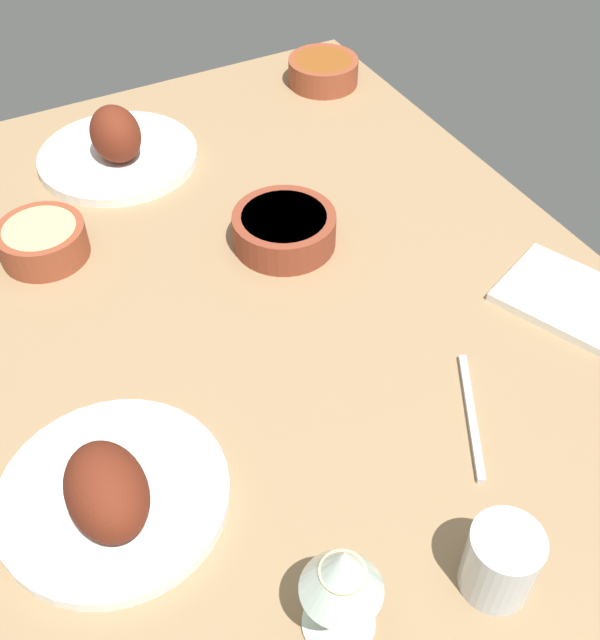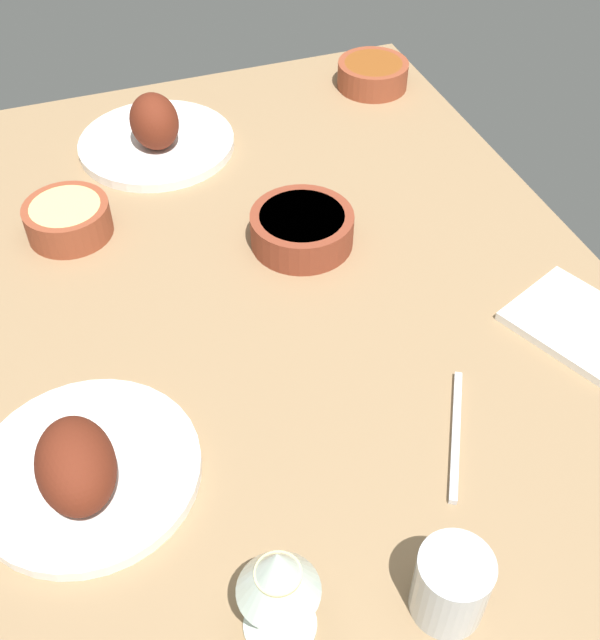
{
  "view_description": "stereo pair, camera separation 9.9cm",
  "coord_description": "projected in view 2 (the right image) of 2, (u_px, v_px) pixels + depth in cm",
  "views": [
    {
      "loc": [
        -61.19,
        32.4,
        76.36
      ],
      "look_at": [
        0.0,
        0.0,
        6.0
      ],
      "focal_mm": 43.31,
      "sensor_mm": 36.0,
      "label": 1
    },
    {
      "loc": [
        -65.17,
        23.38,
        76.36
      ],
      "look_at": [
        0.0,
        0.0,
        6.0
      ],
      "focal_mm": 43.31,
      "sensor_mm": 36.0,
      "label": 2
    }
  ],
  "objects": [
    {
      "name": "dining_table",
      "position": [
        300.0,
        341.0,
        1.02
      ],
      "size": [
        140.0,
        90.0,
        4.0
      ],
      "primitive_type": "cube",
      "color": "#937551",
      "rests_on": "ground"
    },
    {
      "name": "plate_far_side",
      "position": [
        83.0,
        469.0,
        0.82
      ],
      "size": [
        24.83,
        24.83,
        9.72
      ],
      "color": "white",
      "rests_on": "dining_table"
    },
    {
      "name": "plate_center_main",
      "position": [
        156.0,
        135.0,
        1.28
      ],
      "size": [
        25.97,
        25.97,
        10.23
      ],
      "color": "white",
      "rests_on": "dining_table"
    },
    {
      "name": "bowl_pasta",
      "position": [
        302.0,
        228.0,
        1.11
      ],
      "size": [
        14.92,
        14.92,
        4.99
      ],
      "color": "brown",
      "rests_on": "dining_table"
    },
    {
      "name": "bowl_soup",
      "position": [
        373.0,
        73.0,
        1.43
      ],
      "size": [
        13.03,
        13.03,
        4.76
      ],
      "color": "brown",
      "rests_on": "dining_table"
    },
    {
      "name": "bowl_potatoes",
      "position": [
        68.0,
        218.0,
        1.12
      ],
      "size": [
        12.42,
        12.42,
        4.97
      ],
      "color": "brown",
      "rests_on": "dining_table"
    },
    {
      "name": "wine_glass",
      "position": [
        278.0,
        577.0,
        0.66
      ],
      "size": [
        7.6,
        7.6,
        14.0
      ],
      "color": "silver",
      "rests_on": "dining_table"
    },
    {
      "name": "water_tumbler",
      "position": [
        451.0,
        585.0,
        0.72
      ],
      "size": [
        7.14,
        7.14,
        8.25
      ],
      "primitive_type": "cylinder",
      "color": "silver",
      "rests_on": "dining_table"
    },
    {
      "name": "folded_napkin",
      "position": [
        579.0,
        324.0,
        1.0
      ],
      "size": [
        20.39,
        18.93,
        1.2
      ],
      "primitive_type": "cube",
      "rotation": [
        0.0,
        0.0,
        0.4
      ],
      "color": "white",
      "rests_on": "dining_table"
    },
    {
      "name": "fork_loose",
      "position": [
        456.0,
        434.0,
        0.88
      ],
      "size": [
        16.21,
        9.78,
        0.8
      ],
      "primitive_type": "cube",
      "rotation": [
        0.0,
        0.0,
        5.76
      ],
      "color": "silver",
      "rests_on": "dining_table"
    }
  ]
}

